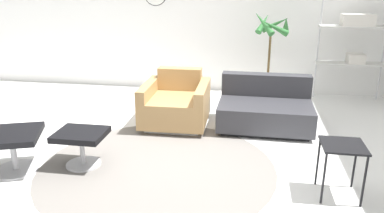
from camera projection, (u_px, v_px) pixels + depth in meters
name	position (u px, v px, depth m)	size (l,w,h in m)	color
ground_plane	(174.00, 153.00, 4.20)	(12.00, 12.00, 0.00)	white
wall_back	(206.00, 8.00, 6.29)	(12.00, 0.09, 2.80)	white
round_rug	(157.00, 167.00, 3.88)	(2.45, 2.45, 0.01)	slate
ottoman	(81.00, 140.00, 3.84)	(0.50, 0.42, 0.38)	#BCBCC1
armchair_red	(176.00, 105.00, 4.99)	(0.86, 0.91, 0.70)	silver
couch_low	(265.00, 109.00, 4.91)	(1.20, 0.88, 0.65)	black
side_table	(342.00, 152.00, 3.25)	(0.37, 0.37, 0.50)	black
potted_plant	(269.00, 67.00, 5.78)	(0.59, 0.61, 1.43)	silver
shelf_unit	(355.00, 37.00, 5.73)	(1.05, 0.28, 1.82)	#BCBCC1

